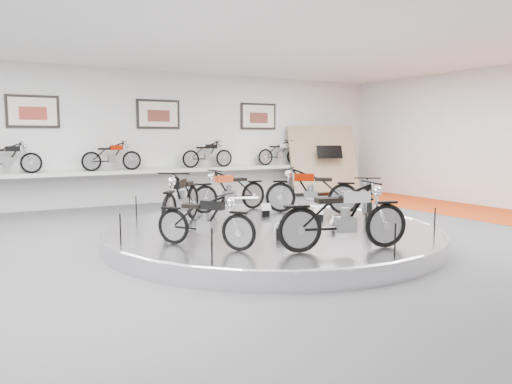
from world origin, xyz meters
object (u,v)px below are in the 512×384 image
display_platform (272,235)px  shelf (162,171)px  bike_d (205,220)px  bike_b (230,190)px  bike_a (312,190)px  bike_f (368,202)px  bike_e (344,216)px  bike_c (182,198)px

display_platform → shelf: size_ratio=0.58×
bike_d → display_platform: bearing=82.5°
shelf → bike_b: 4.20m
shelf → bike_a: bike_a is taller
display_platform → bike_f: bearing=-23.2°
shelf → bike_a: size_ratio=6.15×
bike_e → bike_d: bearing=160.2°
bike_b → bike_f: bike_b is taller
display_platform → bike_f: 1.98m
bike_c → bike_f: 3.66m
bike_a → bike_f: size_ratio=1.15×
shelf → bike_c: bike_c is taller
display_platform → bike_d: (-1.85, -1.00, 0.59)m
bike_a → bike_e: 3.66m
bike_b → bike_d: (-2.04, -3.21, -0.05)m
display_platform → bike_b: size_ratio=3.82×
shelf → bike_c: bearing=-105.1°
bike_d → bike_e: bearing=19.8°
bike_e → display_platform: bearing=102.7°
bike_a → bike_b: 1.90m
bike_b → bike_e: bike_e is taller
bike_e → bike_a: bearing=76.5°
bike_c → bike_f: (3.17, -1.84, -0.08)m
bike_a → bike_f: (0.08, -1.75, -0.07)m
bike_a → bike_e: bearing=102.8°
shelf → display_platform: bearing=-90.0°
bike_c → bike_d: bike_c is taller
bike_b → bike_e: 4.43m
bike_f → bike_e: bearing=168.3°
bike_b → bike_e: (-0.26, -4.43, 0.04)m
display_platform → bike_a: (1.65, 1.01, 0.68)m
bike_c → bike_a: bearing=127.6°
bike_a → bike_d: 4.04m
bike_a → bike_e: (-1.72, -3.22, 0.00)m
bike_c → bike_e: bearing=61.5°
bike_d → bike_e: 2.16m
bike_c → bike_f: bike_c is taller
bike_a → bike_b: size_ratio=1.07×
shelf → bike_a: (1.65, -5.39, -0.17)m
shelf → bike_d: 7.63m
shelf → bike_f: (1.74, -7.14, -0.24)m
bike_c → bike_e: (1.36, -3.31, -0.01)m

